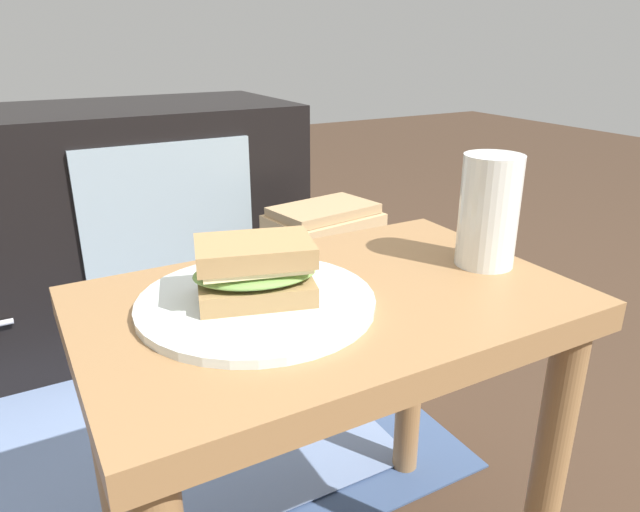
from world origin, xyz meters
The scene contains 7 objects.
side_table centered at (0.00, 0.00, 0.37)m, with size 0.56×0.36×0.46m.
tv_cabinet centered at (-0.11, 0.95, 0.29)m, with size 0.96×0.46×0.58m.
area_rug centered at (-0.25, 0.50, 0.00)m, with size 1.25×0.86×0.01m.
plate centered at (-0.09, 0.01, 0.47)m, with size 0.26×0.26×0.01m, color silver.
sandwich_front centered at (-0.09, 0.01, 0.50)m, with size 0.15×0.12×0.07m.
beer_glass centered at (0.22, -0.01, 0.53)m, with size 0.07×0.07×0.14m.
paper_bag centered at (0.28, 0.51, 0.20)m, with size 0.24×0.19×0.40m.
Camera 1 is at (-0.31, -0.52, 0.74)m, focal length 32.58 mm.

